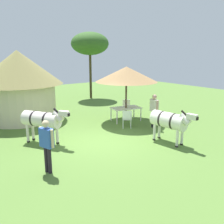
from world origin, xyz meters
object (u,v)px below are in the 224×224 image
(patio_chair_near_lawn, at_px, (126,106))
(acacia_tree_right_background, at_px, (90,44))
(zebra_nearest_camera, at_px, (43,120))
(zebra_by_umbrella, at_px, (170,121))
(shade_umbrella, at_px, (126,74))
(patio_chair_near_hut, at_px, (127,118))
(patio_dining_table, at_px, (126,109))
(thatched_hut, at_px, (19,82))
(standing_watcher, at_px, (47,142))
(guest_beside_umbrella, at_px, (154,108))

(patio_chair_near_lawn, distance_m, acacia_tree_right_background, 7.10)
(zebra_nearest_camera, relative_size, zebra_by_umbrella, 0.94)
(shade_umbrella, xyz_separation_m, patio_chair_near_hut, (-0.80, -1.04, -1.99))
(shade_umbrella, relative_size, zebra_by_umbrella, 1.53)
(patio_dining_table, bearing_deg, patio_chair_near_lawn, 49.11)
(thatched_hut, height_order, shade_umbrella, thatched_hut)
(patio_dining_table, bearing_deg, zebra_by_umbrella, -101.34)
(thatched_hut, distance_m, patio_dining_table, 5.93)
(patio_dining_table, height_order, standing_watcher, standing_watcher)
(thatched_hut, bearing_deg, standing_watcher, -100.78)
(standing_watcher, distance_m, acacia_tree_right_background, 13.05)
(thatched_hut, xyz_separation_m, zebra_nearest_camera, (-0.44, -4.24, -1.10))
(zebra_by_umbrella, bearing_deg, patio_dining_table, -108.19)
(shade_umbrella, xyz_separation_m, zebra_by_umbrella, (-0.72, -3.60, -1.58))
(standing_watcher, bearing_deg, zebra_by_umbrella, 65.93)
(zebra_by_umbrella, bearing_deg, patio_chair_near_hut, -95.07)
(zebra_nearest_camera, bearing_deg, patio_chair_near_lawn, 163.58)
(thatched_hut, distance_m, patio_chair_near_lawn, 6.13)
(thatched_hut, distance_m, patio_chair_near_hut, 6.15)
(zebra_nearest_camera, height_order, acacia_tree_right_background, acacia_tree_right_background)
(thatched_hut, height_order, patio_chair_near_lawn, thatched_hut)
(patio_dining_table, distance_m, patio_chair_near_hut, 1.32)
(thatched_hut, height_order, patio_chair_near_hut, thatched_hut)
(shade_umbrella, relative_size, patio_dining_table, 1.91)
(patio_chair_near_lawn, distance_m, patio_chair_near_hut, 2.63)
(standing_watcher, xyz_separation_m, zebra_by_umbrella, (4.97, -0.54, -0.07))
(thatched_hut, distance_m, standing_watcher, 6.96)
(patio_chair_near_lawn, distance_m, guest_beside_umbrella, 2.88)
(patio_dining_table, relative_size, zebra_by_umbrella, 0.80)
(guest_beside_umbrella, relative_size, acacia_tree_right_background, 0.32)
(patio_dining_table, xyz_separation_m, guest_beside_umbrella, (0.27, -1.79, 0.34))
(guest_beside_umbrella, distance_m, acacia_tree_right_background, 9.45)
(standing_watcher, bearing_deg, zebra_nearest_camera, 143.53)
(standing_watcher, distance_m, zebra_nearest_camera, 2.65)
(patio_dining_table, bearing_deg, standing_watcher, -151.77)
(guest_beside_umbrella, xyz_separation_m, acacia_tree_right_background, (1.81, 8.68, 3.27))
(patio_dining_table, relative_size, patio_chair_near_hut, 1.89)
(zebra_by_umbrella, bearing_deg, acacia_tree_right_background, -111.84)
(patio_dining_table, distance_m, patio_chair_near_lawn, 1.32)
(patio_chair_near_lawn, relative_size, zebra_by_umbrella, 0.42)
(patio_dining_table, bearing_deg, thatched_hut, 140.09)
(patio_chair_near_lawn, distance_m, zebra_by_umbrella, 4.88)
(patio_chair_near_hut, xyz_separation_m, standing_watcher, (-4.89, -2.02, 0.49))
(thatched_hut, bearing_deg, acacia_tree_right_background, 26.21)
(shade_umbrella, height_order, zebra_nearest_camera, shade_umbrella)
(standing_watcher, distance_m, zebra_by_umbrella, 5.01)
(thatched_hut, xyz_separation_m, acacia_tree_right_background, (6.50, 3.20, 2.18))
(shade_umbrella, relative_size, patio_chair_near_lawn, 3.61)
(zebra_nearest_camera, height_order, zebra_by_umbrella, zebra_nearest_camera)
(thatched_hut, relative_size, shade_umbrella, 1.43)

